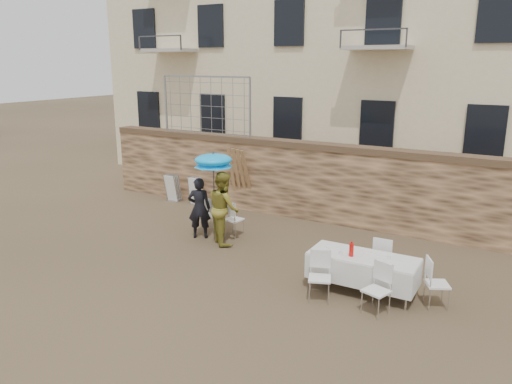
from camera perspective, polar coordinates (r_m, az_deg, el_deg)
The scene contains 17 objects.
ground at distance 10.98m, azimuth -7.62°, elevation -9.38°, with size 80.00×80.00×0.00m, color brown.
stone_wall at distance 14.70m, azimuth 4.06°, elevation 1.48°, with size 13.00×0.50×2.20m, color #886344.
chain_link_fence at distance 15.90m, azimuth -5.74°, elevation 9.75°, with size 3.20×0.06×1.80m, color gray, non-canonical shape.
man_suit at distance 12.92m, azimuth -6.50°, elevation -1.83°, with size 0.58×0.38×1.60m, color black.
woman_dress at distance 12.47m, azimuth -3.72°, elevation -1.81°, with size 0.89×0.70×1.84m, color gold.
umbrella at distance 12.48m, azimuth -4.90°, elevation 3.38°, with size 0.98×0.98×2.13m.
couple_chair_left at distance 13.44m, azimuth -5.08°, elevation -2.56°, with size 0.48×0.48×0.96m, color white, non-canonical shape.
couple_chair_right at distance 13.07m, azimuth -2.55°, elevation -3.02°, with size 0.48×0.48×0.96m, color white, non-canonical shape.
banquet_table at distance 10.08m, azimuth 12.16°, elevation -7.34°, with size 2.10×0.85×0.78m.
soda_bottle at distance 9.94m, azimuth 10.85°, elevation -6.51°, with size 0.09×0.09×0.26m, color red.
table_chair_front_left at distance 9.71m, azimuth 7.28°, elevation -9.61°, with size 0.48×0.48×0.96m, color white, non-canonical shape.
table_chair_front_right at distance 9.40m, azimuth 13.60°, elevation -10.80°, with size 0.48×0.48×0.96m, color white, non-canonical shape.
table_chair_back at distance 10.84m, azimuth 14.41°, elevation -7.31°, with size 0.48×0.48×0.96m, color white, non-canonical shape.
table_chair_side at distance 9.99m, azimuth 20.02°, elevation -9.71°, with size 0.48×0.48×0.96m, color white, non-canonical shape.
chair_stack_left at distance 16.61m, azimuth -9.20°, elevation 0.61°, with size 0.46×0.40×0.92m, color white, non-canonical shape.
chair_stack_right at distance 16.08m, azimuth -6.69°, elevation 0.22°, with size 0.46×0.32×0.92m, color white, non-canonical shape.
wood_planks at distance 15.13m, azimuth -1.70°, elevation 1.51°, with size 0.70×0.20×2.00m, color #A37749, non-canonical shape.
Camera 1 is at (6.17, -7.91, 4.47)m, focal length 35.00 mm.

